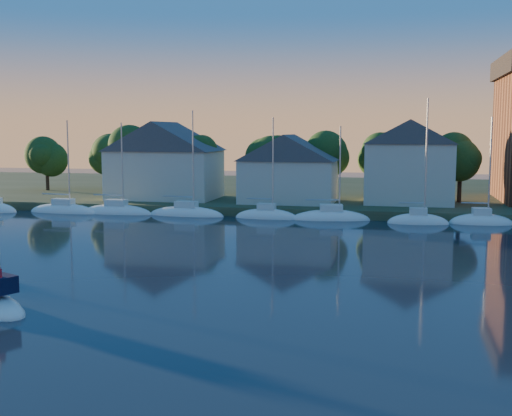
% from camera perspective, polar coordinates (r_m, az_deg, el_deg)
% --- Properties ---
extents(shoreline_land, '(160.00, 50.00, 2.00)m').
position_cam_1_polar(shoreline_land, '(94.35, 8.33, 1.02)').
color(shoreline_land, '#2F3B22').
rests_on(shoreline_land, ground).
extents(wooden_dock, '(120.00, 3.00, 1.00)m').
position_cam_1_polar(wooden_dock, '(71.59, 6.98, -0.80)').
color(wooden_dock, brown).
rests_on(wooden_dock, ground).
extents(clubhouse_west, '(13.65, 9.45, 9.64)m').
position_cam_1_polar(clubhouse_west, '(81.92, -8.08, 4.31)').
color(clubhouse_west, beige).
rests_on(clubhouse_west, shoreline_land).
extents(clubhouse_centre, '(11.55, 8.40, 8.08)m').
position_cam_1_polar(clubhouse_centre, '(76.82, 2.94, 3.61)').
color(clubhouse_centre, beige).
rests_on(clubhouse_centre, shoreline_land).
extents(clubhouse_east, '(10.50, 8.40, 9.80)m').
position_cam_1_polar(clubhouse_east, '(77.72, 13.45, 4.10)').
color(clubhouse_east, beige).
rests_on(clubhouse_east, shoreline_land).
extents(tree_line, '(93.40, 5.40, 8.90)m').
position_cam_1_polar(tree_line, '(81.80, 9.21, 5.16)').
color(tree_line, '#362818').
rests_on(tree_line, shoreline_land).
extents(moored_fleet, '(87.50, 2.40, 12.05)m').
position_cam_1_polar(moored_fleet, '(68.61, 6.75, -1.05)').
color(moored_fleet, white).
rests_on(moored_fleet, ground).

